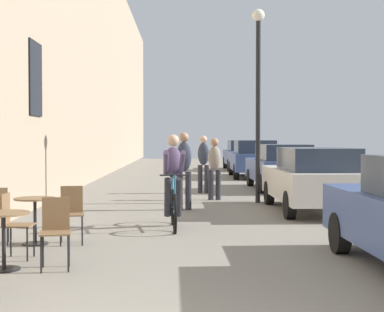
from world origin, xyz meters
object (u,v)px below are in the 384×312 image
cafe_chair_mid_toward_street (13,221)px  cafe_chair_mid_toward_wall (56,228)px  pedestrian_near (184,166)px  cyclist_on_bicycle (173,184)px  cafe_table_mid (4,228)px  cafe_table_far (35,211)px  cafe_chair_far_toward_wall (72,210)px  street_lamp (258,80)px  parked_car_second (313,178)px  parked_car_fourth (253,158)px  pedestrian_far (203,161)px  parked_car_fifth (243,155)px  parked_car_third (281,166)px  pedestrian_mid (215,165)px

cafe_chair_mid_toward_street → cafe_chair_mid_toward_wall: (0.70, -0.60, 0.00)m
pedestrian_near → cyclist_on_bicycle: bearing=-94.3°
cafe_table_mid → pedestrian_near: (2.26, 6.13, 0.48)m
pedestrian_near → cafe_table_far: bearing=-118.0°
cafe_chair_mid_toward_wall → cafe_chair_far_toward_wall: bearing=94.2°
street_lamp → parked_car_second: size_ratio=1.21×
cafe_chair_mid_toward_wall → parked_car_fourth: (4.56, 17.23, 0.29)m
pedestrian_far → cafe_chair_mid_toward_wall: bearing=-102.3°
cafe_chair_mid_toward_wall → parked_car_fifth: parked_car_fifth is taller
cafe_table_mid → parked_car_third: size_ratio=0.18×
cafe_chair_mid_toward_wall → parked_car_third: bearing=67.3°
cafe_table_mid → parked_car_fifth: size_ratio=0.17×
cafe_chair_mid_toward_street → cafe_chair_far_toward_wall: bearing=64.2°
pedestrian_far → parked_car_third: (2.50, 1.13, -0.22)m
cafe_table_far → pedestrian_far: bearing=71.0°
cafe_table_mid → cafe_table_far: bearing=91.8°
cafe_chair_mid_toward_wall → cafe_table_far: bearing=111.8°
parked_car_second → parked_car_third: bearing=87.9°
parked_car_second → pedestrian_mid: bearing=129.2°
cafe_chair_mid_toward_wall → pedestrian_near: (1.63, 6.06, 0.48)m
cafe_table_far → pedestrian_far: 8.95m
cafe_chair_mid_toward_street → parked_car_second: parked_car_second is taller
cyclist_on_bicycle → parked_car_fifth: size_ratio=0.41×
cafe_table_far → parked_car_third: parked_car_third is taller
street_lamp → parked_car_third: size_ratio=1.19×
cafe_chair_mid_toward_street → pedestrian_far: 10.01m
parked_car_third → parked_car_fourth: bearing=91.5°
cafe_chair_far_toward_wall → pedestrian_near: bearing=67.6°
cafe_table_mid → cafe_chair_mid_toward_street: size_ratio=0.81×
pedestrian_near → pedestrian_far: pedestrian_near is taller
cyclist_on_bicycle → parked_car_third: bearing=67.4°
cafe_chair_mid_toward_street → street_lamp: (4.22, 6.95, 2.59)m
street_lamp → parked_car_fourth: (1.05, 9.68, -2.30)m
cafe_chair_mid_toward_street → cafe_table_far: size_ratio=1.24×
parked_car_third → pedestrian_mid: bearing=-126.5°
cafe_chair_far_toward_wall → street_lamp: 7.30m
cafe_chair_mid_toward_street → parked_car_fourth: parked_car_fourth is taller
pedestrian_far → pedestrian_near: bearing=-98.2°
cafe_table_mid → pedestrian_mid: (3.07, 8.30, 0.40)m
cafe_chair_mid_toward_street → cafe_chair_far_toward_wall: (0.57, 1.18, 0.00)m
parked_car_third → parked_car_fourth: size_ratio=0.94×
cyclist_on_bicycle → parked_car_fourth: bearing=77.2°
cyclist_on_bicycle → pedestrian_mid: bearing=78.1°
cyclist_on_bicycle → pedestrian_far: pedestrian_far is taller
cafe_chair_far_toward_wall → cafe_table_far: bearing=-172.2°
cafe_table_far → parked_car_fifth: bearing=75.8°
pedestrian_near → parked_car_fifth: (3.10, 17.00, -0.21)m
cyclist_on_bicycle → parked_car_fourth: (3.13, 13.84, -0.00)m
cafe_chair_far_toward_wall → parked_car_second: parked_car_second is taller
cafe_chair_mid_toward_wall → pedestrian_far: size_ratio=0.52×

